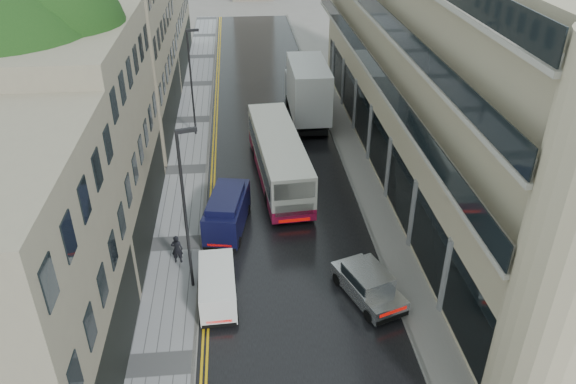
{
  "coord_description": "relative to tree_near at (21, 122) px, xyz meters",
  "views": [
    {
      "loc": [
        -2.26,
        -5.36,
        17.43
      ],
      "look_at": [
        -0.09,
        18.0,
        3.63
      ],
      "focal_mm": 35.0,
      "sensor_mm": 36.0,
      "label": 1
    }
  ],
  "objects": [
    {
      "name": "road",
      "position": [
        12.5,
        7.5,
        -6.94
      ],
      "size": [
        9.0,
        85.0,
        0.02
      ],
      "primitive_type": "cube",
      "color": "black",
      "rests_on": "ground"
    },
    {
      "name": "left_sidewalk",
      "position": [
        6.65,
        7.5,
        -6.89
      ],
      "size": [
        2.7,
        85.0,
        0.12
      ],
      "primitive_type": "cube",
      "color": "gray",
      "rests_on": "ground"
    },
    {
      "name": "right_sidewalk",
      "position": [
        17.9,
        7.5,
        -6.89
      ],
      "size": [
        1.8,
        85.0,
        0.12
      ],
      "primitive_type": "cube",
      "color": "slate",
      "rests_on": "ground"
    },
    {
      "name": "old_shop_row",
      "position": [
        3.05,
        10.0,
        -0.95
      ],
      "size": [
        4.5,
        56.0,
        12.0
      ],
      "primitive_type": null,
      "color": "gray",
      "rests_on": "ground"
    },
    {
      "name": "modern_block",
      "position": [
        22.8,
        6.0,
        0.05
      ],
      "size": [
        8.0,
        40.0,
        14.0
      ],
      "primitive_type": null,
      "color": "tan",
      "rests_on": "ground"
    },
    {
      "name": "tree_near",
      "position": [
        0.0,
        0.0,
        0.0
      ],
      "size": [
        10.56,
        10.56,
        13.89
      ],
      "primitive_type": null,
      "color": "black",
      "rests_on": "ground"
    },
    {
      "name": "tree_far",
      "position": [
        0.3,
        13.0,
        -0.72
      ],
      "size": [
        9.24,
        9.24,
        12.46
      ],
      "primitive_type": null,
      "color": "black",
      "rests_on": "ground"
    },
    {
      "name": "cream_bus",
      "position": [
        11.64,
        2.62,
        -5.42
      ],
      "size": [
        3.37,
        11.18,
        3.01
      ],
      "primitive_type": null,
      "rotation": [
        0.0,
        0.0,
        0.08
      ],
      "color": "silver",
      "rests_on": "road"
    },
    {
      "name": "white_lorry",
      "position": [
        14.24,
        13.22,
        -4.57
      ],
      "size": [
        2.71,
        8.98,
        4.71
      ],
      "primitive_type": null,
      "rotation": [
        0.0,
        0.0,
        0.0
      ],
      "color": "silver",
      "rests_on": "road"
    },
    {
      "name": "silver_hatchback",
      "position": [
        15.48,
        -7.36,
        -6.17
      ],
      "size": [
        3.01,
        4.36,
        1.5
      ],
      "primitive_type": null,
      "rotation": [
        0.0,
        0.0,
        0.35
      ],
      "color": "silver",
      "rests_on": "road"
    },
    {
      "name": "white_van",
      "position": [
        8.2,
        -6.79,
        -6.09
      ],
      "size": [
        1.73,
        3.75,
        1.67
      ],
      "primitive_type": null,
      "rotation": [
        0.0,
        0.0,
        0.04
      ],
      "color": "silver",
      "rests_on": "road"
    },
    {
      "name": "navy_van",
      "position": [
        8.2,
        -0.95,
        -5.76
      ],
      "size": [
        2.65,
        4.82,
        2.33
      ],
      "primitive_type": null,
      "rotation": [
        0.0,
        0.0,
        -0.19
      ],
      "color": "black",
      "rests_on": "road"
    },
    {
      "name": "pedestrian",
      "position": [
        6.83,
        -2.44,
        -6.04
      ],
      "size": [
        0.6,
        0.42,
        1.57
      ],
      "primitive_type": "imported",
      "rotation": [
        0.0,
        0.0,
        3.07
      ],
      "color": "black",
      "rests_on": "left_sidewalk"
    },
    {
      "name": "lamp_post_near",
      "position": [
        7.66,
        -4.32,
        -2.83
      ],
      "size": [
        0.92,
        0.43,
        7.99
      ],
      "primitive_type": null,
      "rotation": [
        0.0,
        0.0,
        0.27
      ],
      "color": "black",
      "rests_on": "left_sidewalk"
    },
    {
      "name": "lamp_post_far",
      "position": [
        6.96,
        13.07,
        -3.02
      ],
      "size": [
        0.88,
        0.32,
        7.62
      ],
      "primitive_type": null,
      "rotation": [
        0.0,
        0.0,
        0.16
      ],
      "color": "black",
      "rests_on": "left_sidewalk"
    }
  ]
}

